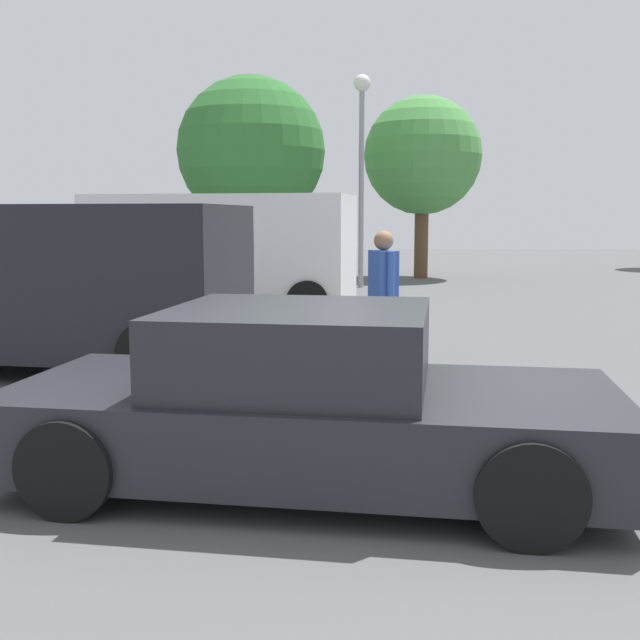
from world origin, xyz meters
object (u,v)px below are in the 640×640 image
pedestrian (383,289)px  light_post_mid (362,141)px  sedan_foreground (309,403)px  suv_dark (45,281)px  van_white (221,250)px  dog (633,421)px

pedestrian → light_post_mid: bearing=-109.0°
sedan_foreground → suv_dark: 5.23m
sedan_foreground → van_white: van_white is taller
light_post_mid → dog: bearing=-82.8°
dog → light_post_mid: bearing=-61.2°
dog → pedestrian: bearing=-37.0°
sedan_foreground → dog: 2.76m
van_white → light_post_mid: size_ratio=0.95×
van_white → suv_dark: van_white is taller
suv_dark → van_white: bearing=86.0°
dog → light_post_mid: 15.02m
dog → pedestrian: 3.67m
suv_dark → pedestrian: (4.12, -0.06, -0.08)m
suv_dark → light_post_mid: bearing=78.8°
pedestrian → light_post_mid: light_post_mid is taller
sedan_foreground → pedestrian: size_ratio=2.57×
dog → suv_dark: bearing=-5.9°
suv_dark → light_post_mid: (4.16, 11.35, 2.74)m
van_white → pedestrian: size_ratio=3.07×
van_white → light_post_mid: 6.93m
light_post_mid → suv_dark: bearing=-110.1°
sedan_foreground → dog: sedan_foreground is taller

